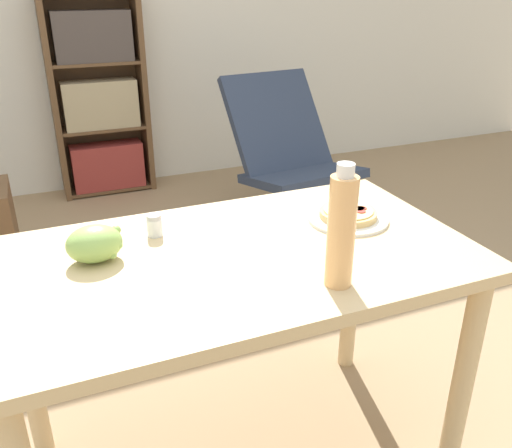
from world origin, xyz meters
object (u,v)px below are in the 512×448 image
Objects in this scene: lounge_chair_far at (291,181)px; bookshelf at (100,101)px; drink_bottle at (341,230)px; salt_shaker at (154,225)px; pizza_on_plate at (348,216)px; grape_bunch at (95,244)px.

bookshelf reaches higher than lounge_chair_far.
drink_bottle reaches higher than salt_shaker.
salt_shaker is 0.07× the size of lounge_chair_far.
pizza_on_plate is at bearing -11.99° from salt_shaker.
drink_bottle is 2.06m from lounge_chair_far.
grape_bunch is at bearing 177.46° from pizza_on_plate.
pizza_on_plate is at bearing -117.48° from lounge_chair_far.
grape_bunch reaches higher than pizza_on_plate.
lounge_chair_far is (0.77, 1.81, -0.60)m from drink_bottle.
lounge_chair_far is at bearing 48.98° from grape_bunch.
salt_shaker reaches higher than pizza_on_plate.
pizza_on_plate is 0.39m from drink_bottle.
drink_bottle is at bearing -120.24° from lounge_chair_far.
lounge_chair_far reaches higher than pizza_on_plate.
lounge_chair_far is at bearing 66.86° from drink_bottle.
bookshelf is at bearing 98.43° from pizza_on_plate.
grape_bunch is (-0.72, 0.03, 0.03)m from pizza_on_plate.
lounge_chair_far is 1.45m from bookshelf.
drink_bottle reaches higher than lounge_chair_far.
drink_bottle is at bearing -51.42° from salt_shaker.
pizza_on_plate is 2.58m from bookshelf.
grape_bunch is at bearing -97.79° from bookshelf.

